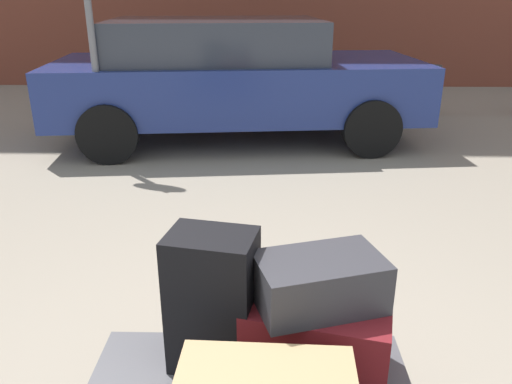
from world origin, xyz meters
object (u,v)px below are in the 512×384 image
object	(u,v)px
suitcase_black_front_left	(213,301)
no_parking_sign	(91,27)
duffel_bag_maroon_center	(317,338)
duffel_bag_charcoal_topmost_pile	(320,282)
bollard_kerb_near	(432,90)
parked_car	(233,77)

from	to	relation	value
suitcase_black_front_left	no_parking_sign	distance (m)	3.95
duffel_bag_maroon_center	no_parking_sign	size ratio (longest dim) A/B	0.24
duffel_bag_charcoal_topmost_pile	suitcase_black_front_left	bearing A→B (deg)	156.57
suitcase_black_front_left	duffel_bag_charcoal_topmost_pile	world-z (taller)	suitcase_black_front_left
suitcase_black_front_left	bollard_kerb_near	bearing A→B (deg)	77.57
duffel_bag_maroon_center	no_parking_sign	xyz separation A→B (m)	(-1.94, 3.59, 0.90)
duffel_bag_charcoal_topmost_pile	bollard_kerb_near	size ratio (longest dim) A/B	0.63
duffel_bag_maroon_center	duffel_bag_charcoal_topmost_pile	distance (m)	0.25
no_parking_sign	duffel_bag_charcoal_topmost_pile	bearing A→B (deg)	-61.59
suitcase_black_front_left	parked_car	xyz separation A→B (m)	(-0.22, 4.51, 0.14)
duffel_bag_charcoal_topmost_pile	parked_car	world-z (taller)	parked_car
duffel_bag_maroon_center	parked_car	distance (m)	4.60
duffel_bag_maroon_center	suitcase_black_front_left	world-z (taller)	suitcase_black_front_left
parked_car	no_parking_sign	xyz separation A→B (m)	(-1.33, -0.96, 0.63)
no_parking_sign	parked_car	bearing A→B (deg)	35.96
parked_car	bollard_kerb_near	bearing A→B (deg)	25.96
suitcase_black_front_left	parked_car	bearing A→B (deg)	104.24
suitcase_black_front_left	no_parking_sign	bearing A→B (deg)	125.03
parked_car	bollard_kerb_near	xyz separation A→B (m)	(2.83, 1.38, -0.40)
duffel_bag_maroon_center	parked_car	bearing A→B (deg)	111.36
suitcase_black_front_left	duffel_bag_charcoal_topmost_pile	xyz separation A→B (m)	(0.40, -0.04, 0.12)
bollard_kerb_near	no_parking_sign	bearing A→B (deg)	-150.62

